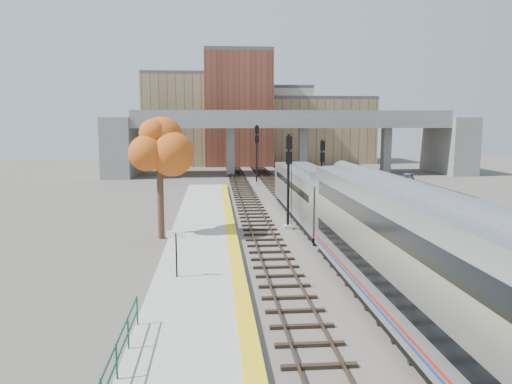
{
  "coord_description": "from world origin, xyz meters",
  "views": [
    {
      "loc": [
        -6.49,
        -30.04,
        7.84
      ],
      "look_at": [
        -3.29,
        7.82,
        2.5
      ],
      "focal_mm": 35.0,
      "sensor_mm": 36.0,
      "label": 1
    }
  ],
  "objects_px": {
    "tree": "(159,144)",
    "car_a": "(361,187)",
    "locomotive": "(308,192)",
    "signal_mast_mid": "(322,177)",
    "signal_mast_near": "(288,183)",
    "signal_mast_far": "(257,154)",
    "car_b": "(398,185)",
    "coach": "(429,267)",
    "car_c": "(407,178)"
  },
  "relations": [
    {
      "from": "car_b",
      "to": "car_c",
      "type": "height_order",
      "value": "car_b"
    },
    {
      "from": "locomotive",
      "to": "signal_mast_far",
      "type": "distance_m",
      "value": 23.85
    },
    {
      "from": "signal_mast_near",
      "to": "car_a",
      "type": "bearing_deg",
      "value": 58.88
    },
    {
      "from": "coach",
      "to": "signal_mast_far",
      "type": "distance_m",
      "value": 46.37
    },
    {
      "from": "locomotive",
      "to": "signal_mast_mid",
      "type": "relative_size",
      "value": 3.01
    },
    {
      "from": "coach",
      "to": "signal_mast_near",
      "type": "distance_m",
      "value": 19.46
    },
    {
      "from": "tree",
      "to": "car_a",
      "type": "relative_size",
      "value": 2.25
    },
    {
      "from": "tree",
      "to": "car_b",
      "type": "distance_m",
      "value": 33.71
    },
    {
      "from": "tree",
      "to": "car_a",
      "type": "xyz_separation_m",
      "value": [
        19.94,
        20.3,
        -5.7
      ]
    },
    {
      "from": "car_a",
      "to": "locomotive",
      "type": "bearing_deg",
      "value": -124.76
    },
    {
      "from": "signal_mast_mid",
      "to": "car_c",
      "type": "bearing_deg",
      "value": 51.0
    },
    {
      "from": "car_c",
      "to": "car_b",
      "type": "bearing_deg",
      "value": -91.82
    },
    {
      "from": "coach",
      "to": "signal_mast_near",
      "type": "height_order",
      "value": "signal_mast_near"
    },
    {
      "from": "coach",
      "to": "car_a",
      "type": "bearing_deg",
      "value": 76.72
    },
    {
      "from": "locomotive",
      "to": "car_b",
      "type": "xyz_separation_m",
      "value": [
        13.75,
        16.59,
        -1.61
      ]
    },
    {
      "from": "coach",
      "to": "car_a",
      "type": "height_order",
      "value": "coach"
    },
    {
      "from": "tree",
      "to": "coach",
      "type": "bearing_deg",
      "value": -57.09
    },
    {
      "from": "locomotive",
      "to": "car_a",
      "type": "height_order",
      "value": "locomotive"
    },
    {
      "from": "car_a",
      "to": "car_c",
      "type": "relative_size",
      "value": 1.0
    },
    {
      "from": "signal_mast_mid",
      "to": "tree",
      "type": "xyz_separation_m",
      "value": [
        -13.1,
        -9.68,
        3.4
      ]
    },
    {
      "from": "locomotive",
      "to": "tree",
      "type": "relative_size",
      "value": 2.21
    },
    {
      "from": "coach",
      "to": "car_c",
      "type": "height_order",
      "value": "coach"
    },
    {
      "from": "signal_mast_far",
      "to": "car_a",
      "type": "xyz_separation_m",
      "value": [
        10.94,
        -8.86,
        -3.11
      ]
    },
    {
      "from": "tree",
      "to": "signal_mast_far",
      "type": "bearing_deg",
      "value": 72.84
    },
    {
      "from": "locomotive",
      "to": "coach",
      "type": "relative_size",
      "value": 0.76
    },
    {
      "from": "signal_mast_far",
      "to": "car_b",
      "type": "bearing_deg",
      "value": -24.19
    },
    {
      "from": "locomotive",
      "to": "signal_mast_far",
      "type": "height_order",
      "value": "signal_mast_far"
    },
    {
      "from": "coach",
      "to": "car_b",
      "type": "relative_size",
      "value": 6.55
    },
    {
      "from": "signal_mast_near",
      "to": "signal_mast_far",
      "type": "xyz_separation_m",
      "value": [
        0.0,
        26.98,
        0.36
      ]
    },
    {
      "from": "tree",
      "to": "car_c",
      "type": "relative_size",
      "value": 2.24
    },
    {
      "from": "coach",
      "to": "car_b",
      "type": "xyz_separation_m",
      "value": [
        13.75,
        39.2,
        -2.13
      ]
    },
    {
      "from": "coach",
      "to": "tree",
      "type": "height_order",
      "value": "tree"
    },
    {
      "from": "car_a",
      "to": "car_b",
      "type": "distance_m",
      "value": 5.21
    },
    {
      "from": "coach",
      "to": "signal_mast_far",
      "type": "relative_size",
      "value": 3.33
    },
    {
      "from": "coach",
      "to": "car_c",
      "type": "distance_m",
      "value": 49.2
    },
    {
      "from": "tree",
      "to": "car_b",
      "type": "bearing_deg",
      "value": 41.58
    },
    {
      "from": "signal_mast_mid",
      "to": "signal_mast_far",
      "type": "xyz_separation_m",
      "value": [
        -4.1,
        19.48,
        0.81
      ]
    },
    {
      "from": "car_a",
      "to": "car_c",
      "type": "distance_m",
      "value": 12.11
    },
    {
      "from": "signal_mast_near",
      "to": "tree",
      "type": "bearing_deg",
      "value": -166.39
    },
    {
      "from": "locomotive",
      "to": "car_c",
      "type": "bearing_deg",
      "value": 53.18
    },
    {
      "from": "signal_mast_far",
      "to": "tree",
      "type": "bearing_deg",
      "value": -107.16
    },
    {
      "from": "signal_mast_mid",
      "to": "car_a",
      "type": "relative_size",
      "value": 1.65
    },
    {
      "from": "signal_mast_near",
      "to": "signal_mast_far",
      "type": "relative_size",
      "value": 0.93
    },
    {
      "from": "signal_mast_mid",
      "to": "coach",
      "type": "bearing_deg",
      "value": -94.26
    },
    {
      "from": "coach",
      "to": "signal_mast_near",
      "type": "bearing_deg",
      "value": 96.2
    },
    {
      "from": "signal_mast_mid",
      "to": "car_b",
      "type": "height_order",
      "value": "signal_mast_mid"
    },
    {
      "from": "coach",
      "to": "car_b",
      "type": "bearing_deg",
      "value": 70.67
    },
    {
      "from": "tree",
      "to": "car_c",
      "type": "xyz_separation_m",
      "value": [
        28.58,
        28.79,
        -5.8
      ]
    },
    {
      "from": "coach",
      "to": "signal_mast_far",
      "type": "xyz_separation_m",
      "value": [
        -2.1,
        46.32,
        1.01
      ]
    },
    {
      "from": "signal_mast_near",
      "to": "signal_mast_mid",
      "type": "relative_size",
      "value": 1.1
    }
  ]
}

